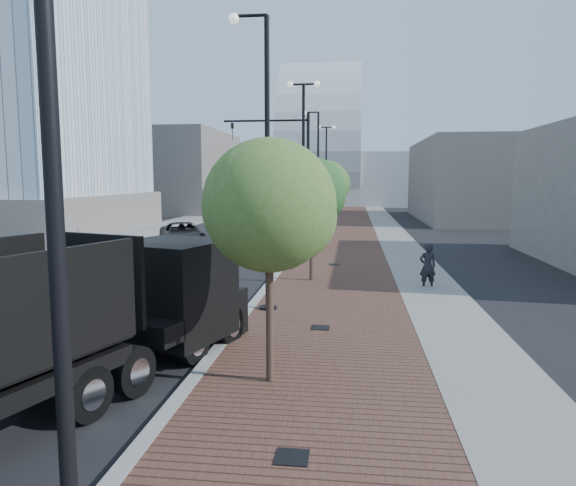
# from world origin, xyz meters

# --- Properties ---
(sidewalk) EXTENTS (7.00, 140.00, 0.12)m
(sidewalk) POSITION_xyz_m (3.50, 40.00, 0.06)
(sidewalk) COLOR #4C2D23
(sidewalk) RESTS_ON ground
(concrete_strip) EXTENTS (2.40, 140.00, 0.13)m
(concrete_strip) POSITION_xyz_m (6.20, 40.00, 0.07)
(concrete_strip) COLOR slate
(concrete_strip) RESTS_ON ground
(curb) EXTENTS (0.30, 140.00, 0.14)m
(curb) POSITION_xyz_m (0.00, 40.00, 0.07)
(curb) COLOR gray
(curb) RESTS_ON ground
(west_sidewalk) EXTENTS (4.00, 140.00, 0.12)m
(west_sidewalk) POSITION_xyz_m (-13.00, 40.00, 0.06)
(west_sidewalk) COLOR slate
(west_sidewalk) RESTS_ON ground
(dump_truck) EXTENTS (6.26, 13.37, 3.17)m
(dump_truck) POSITION_xyz_m (-2.11, 2.77, 1.33)
(dump_truck) COLOR black
(dump_truck) RESTS_ON ground
(white_sedan) EXTENTS (2.05, 5.12, 1.66)m
(white_sedan) POSITION_xyz_m (-5.32, 13.83, 0.83)
(white_sedan) COLOR white
(white_sedan) RESTS_ON ground
(dark_car_mid) EXTENTS (4.54, 5.97, 1.51)m
(dark_car_mid) POSITION_xyz_m (-7.28, 25.58, 0.75)
(dark_car_mid) COLOR black
(dark_car_mid) RESTS_ON ground
(dark_car_far) EXTENTS (3.03, 4.64, 1.25)m
(dark_car_far) POSITION_xyz_m (-2.82, 50.64, 0.62)
(dark_car_far) COLOR black
(dark_car_far) RESTS_ON ground
(pedestrian) EXTENTS (0.73, 0.56, 1.80)m
(pedestrian) POSITION_xyz_m (6.13, 14.23, 0.90)
(pedestrian) COLOR black
(pedestrian) RESTS_ON ground
(streetlight_0) EXTENTS (1.72, 0.56, 9.28)m
(streetlight_0) POSITION_xyz_m (0.60, -2.00, 4.82)
(streetlight_0) COLOR black
(streetlight_0) RESTS_ON ground
(streetlight_1) EXTENTS (1.44, 0.56, 9.21)m
(streetlight_1) POSITION_xyz_m (0.49, 10.00, 4.34)
(streetlight_1) COLOR black
(streetlight_1) RESTS_ON ground
(streetlight_2) EXTENTS (1.72, 0.56, 9.28)m
(streetlight_2) POSITION_xyz_m (0.60, 22.00, 4.82)
(streetlight_2) COLOR black
(streetlight_2) RESTS_ON ground
(streetlight_3) EXTENTS (1.44, 0.56, 9.21)m
(streetlight_3) POSITION_xyz_m (0.49, 34.00, 4.34)
(streetlight_3) COLOR black
(streetlight_3) RESTS_ON ground
(streetlight_4) EXTENTS (1.72, 0.56, 9.28)m
(streetlight_4) POSITION_xyz_m (0.60, 46.00, 4.82)
(streetlight_4) COLOR black
(streetlight_4) RESTS_ON ground
(traffic_mast) EXTENTS (5.09, 0.20, 8.00)m
(traffic_mast) POSITION_xyz_m (-0.30, 25.00, 4.98)
(traffic_mast) COLOR black
(traffic_mast) RESTS_ON ground
(tree_0) EXTENTS (2.68, 2.68, 5.08)m
(tree_0) POSITION_xyz_m (1.65, 4.02, 3.72)
(tree_0) COLOR #382619
(tree_0) RESTS_ON ground
(tree_1) EXTENTS (2.73, 2.73, 5.11)m
(tree_1) POSITION_xyz_m (1.65, 15.02, 3.73)
(tree_1) COLOR #382619
(tree_1) RESTS_ON ground
(tree_2) EXTENTS (2.81, 2.81, 5.35)m
(tree_2) POSITION_xyz_m (1.65, 27.02, 3.93)
(tree_2) COLOR #382619
(tree_2) RESTS_ON ground
(tree_3) EXTENTS (2.83, 2.83, 5.24)m
(tree_3) POSITION_xyz_m (1.65, 39.02, 3.81)
(tree_3) COLOR #382619
(tree_3) RESTS_ON ground
(tower_podium) EXTENTS (19.00, 19.00, 3.00)m
(tower_podium) POSITION_xyz_m (-24.00, 32.00, 1.50)
(tower_podium) COLOR #67625D
(tower_podium) RESTS_ON ground
(convention_center) EXTENTS (50.00, 30.00, 50.00)m
(convention_center) POSITION_xyz_m (-2.00, 85.00, 6.00)
(convention_center) COLOR #B0B6BA
(convention_center) RESTS_ON ground
(commercial_block_nw) EXTENTS (14.00, 20.00, 10.00)m
(commercial_block_nw) POSITION_xyz_m (-20.00, 60.00, 5.00)
(commercial_block_nw) COLOR #68635E
(commercial_block_nw) RESTS_ON ground
(commercial_block_ne) EXTENTS (12.00, 22.00, 8.00)m
(commercial_block_ne) POSITION_xyz_m (16.00, 50.00, 4.00)
(commercial_block_ne) COLOR #615B57
(commercial_block_ne) RESTS_ON ground
(utility_cover_0) EXTENTS (0.50, 0.50, 0.02)m
(utility_cover_0) POSITION_xyz_m (2.40, 1.00, 0.13)
(utility_cover_0) COLOR black
(utility_cover_0) RESTS_ON sidewalk
(utility_cover_1) EXTENTS (0.50, 0.50, 0.02)m
(utility_cover_1) POSITION_xyz_m (2.40, 8.00, 0.13)
(utility_cover_1) COLOR black
(utility_cover_1) RESTS_ON sidewalk
(utility_cover_2) EXTENTS (0.50, 0.50, 0.02)m
(utility_cover_2) POSITION_xyz_m (2.40, 19.00, 0.13)
(utility_cover_2) COLOR black
(utility_cover_2) RESTS_ON sidewalk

